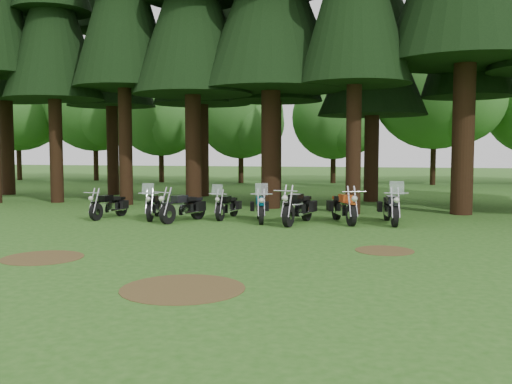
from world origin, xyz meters
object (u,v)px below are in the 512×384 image
at_px(motorcycle_5, 298,208).
at_px(motorcycle_4, 260,208).
at_px(motorcycle_1, 154,207).
at_px(motorcycle_0, 109,206).
at_px(motorcycle_6, 344,208).
at_px(motorcycle_7, 391,209).
at_px(motorcycle_2, 183,208).
at_px(motorcycle_3, 227,207).

bearing_deg(motorcycle_5, motorcycle_4, -177.47).
relative_size(motorcycle_1, motorcycle_4, 0.97).
height_order(motorcycle_0, motorcycle_5, motorcycle_5).
relative_size(motorcycle_0, motorcycle_6, 0.89).
bearing_deg(motorcycle_7, motorcycle_2, 179.92).
distance_m(motorcycle_5, motorcycle_6, 1.53).
bearing_deg(motorcycle_7, motorcycle_0, 175.74).
xyz_separation_m(motorcycle_4, motorcycle_5, (1.30, -0.23, 0.05)).
bearing_deg(motorcycle_5, motorcycle_2, -163.47).
bearing_deg(motorcycle_7, motorcycle_4, 177.78).
xyz_separation_m(motorcycle_2, motorcycle_4, (2.51, 0.49, -0.00)).
bearing_deg(motorcycle_0, motorcycle_7, 14.05).
bearing_deg(motorcycle_6, motorcycle_2, 168.25).
distance_m(motorcycle_0, motorcycle_1, 1.62).
bearing_deg(motorcycle_6, motorcycle_7, -17.36).
xyz_separation_m(motorcycle_0, motorcycle_6, (8.08, 0.46, 0.07)).
bearing_deg(motorcycle_3, motorcycle_6, 1.77).
relative_size(motorcycle_2, motorcycle_7, 0.90).
height_order(motorcycle_3, motorcycle_6, motorcycle_3).
relative_size(motorcycle_5, motorcycle_6, 1.07).
bearing_deg(motorcycle_4, motorcycle_3, 141.51).
distance_m(motorcycle_3, motorcycle_4, 1.42).
distance_m(motorcycle_0, motorcycle_7, 9.61).
distance_m(motorcycle_2, motorcycle_7, 6.81).
bearing_deg(motorcycle_7, motorcycle_6, 175.56).
bearing_deg(motorcycle_3, motorcycle_2, -132.94).
bearing_deg(motorcycle_6, motorcycle_4, 166.08).
height_order(motorcycle_1, motorcycle_5, motorcycle_1).
height_order(motorcycle_1, motorcycle_4, motorcycle_4).
bearing_deg(motorcycle_4, motorcycle_2, 176.86).
relative_size(motorcycle_4, motorcycle_5, 0.90).
bearing_deg(motorcycle_7, motorcycle_3, 170.48).
distance_m(motorcycle_5, motorcycle_7, 3.00).
height_order(motorcycle_1, motorcycle_7, motorcycle_7).
distance_m(motorcycle_2, motorcycle_3, 1.63).
bearing_deg(motorcycle_2, motorcycle_3, 62.63).
relative_size(motorcycle_1, motorcycle_2, 0.99).
relative_size(motorcycle_4, motorcycle_7, 0.92).
xyz_separation_m(motorcycle_0, motorcycle_7, (9.59, 0.54, 0.07)).
distance_m(motorcycle_0, motorcycle_2, 2.86).
bearing_deg(motorcycle_5, motorcycle_3, 175.17).
xyz_separation_m(motorcycle_1, motorcycle_4, (3.74, 0.06, 0.02)).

